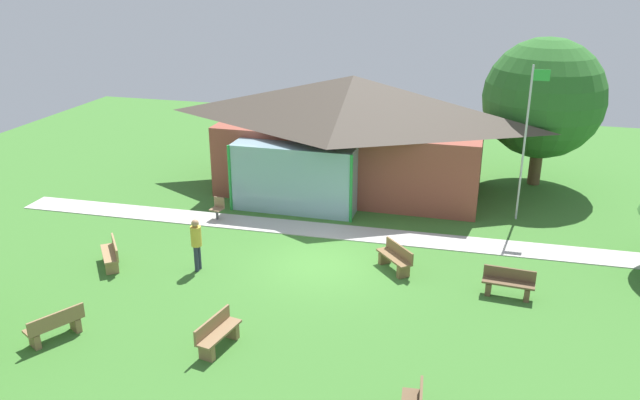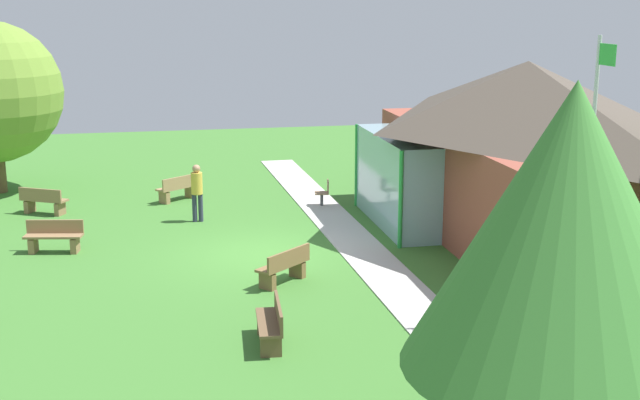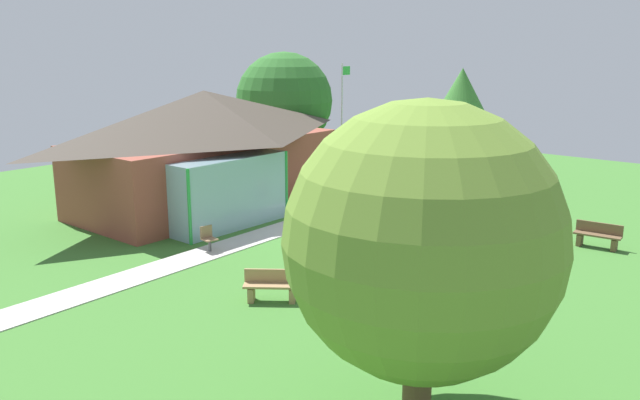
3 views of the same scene
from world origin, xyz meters
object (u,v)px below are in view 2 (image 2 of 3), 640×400
(patio_chair_west, at_px, (324,194))
(tree_east_hedge, at_px, (567,230))
(flagpole, at_px, (591,172))
(bench_mid_left, at_px, (178,189))
(bench_mid_right, at_px, (272,325))
(bench_rear_near_path, at_px, (284,267))
(bench_front_center, at_px, (54,237))
(pavilion, at_px, (518,145))
(visitor_strolling_lawn, at_px, (197,188))
(bench_front_left, at_px, (43,202))

(patio_chair_west, xyz_separation_m, tree_east_hedge, (16.48, -0.35, 3.31))
(flagpole, distance_m, tree_east_hedge, 6.43)
(bench_mid_left, relative_size, bench_mid_right, 0.95)
(flagpole, xyz_separation_m, patio_chair_west, (-11.03, -3.02, -2.80))
(bench_rear_near_path, relative_size, bench_mid_right, 0.93)
(bench_mid_right, bearing_deg, bench_front_center, 37.82)
(bench_rear_near_path, distance_m, bench_front_center, 6.67)
(pavilion, xyz_separation_m, flagpole, (6.97, -1.69, 0.69))
(bench_mid_right, relative_size, visitor_strolling_lawn, 0.88)
(bench_front_left, bearing_deg, bench_mid_left, 42.06)
(bench_mid_right, bearing_deg, patio_chair_west, -12.55)
(bench_mid_left, bearing_deg, bench_front_left, 155.40)
(patio_chair_west, bearing_deg, tree_east_hedge, -171.81)
(bench_front_left, xyz_separation_m, bench_mid_right, (11.42, 5.49, 0.00))
(bench_mid_right, relative_size, bench_front_center, 0.98)
(visitor_strolling_lawn, bearing_deg, pavilion, 162.21)
(flagpole, distance_m, bench_mid_left, 15.10)
(bench_rear_near_path, height_order, patio_chair_west, patio_chair_west)
(bench_front_left, xyz_separation_m, visitor_strolling_lawn, (1.85, 4.64, 0.62))
(bench_front_center, bearing_deg, tree_east_hedge, 131.25)
(bench_rear_near_path, distance_m, bench_front_left, 10.14)
(bench_mid_left, height_order, bench_mid_right, same)
(bench_rear_near_path, height_order, tree_east_hedge, tree_east_hedge)
(flagpole, height_order, bench_mid_right, flagpole)
(pavilion, bearing_deg, bench_front_center, -92.59)
(bench_mid_left, height_order, tree_east_hedge, tree_east_hedge)
(flagpole, relative_size, bench_front_left, 3.84)
(visitor_strolling_lawn, bearing_deg, flagpole, 126.43)
(patio_chair_west, relative_size, visitor_strolling_lawn, 0.49)
(bench_rear_near_path, xyz_separation_m, bench_mid_right, (3.48, -0.81, 0.00))
(bench_mid_left, bearing_deg, bench_front_center, -160.99)
(flagpole, bearing_deg, pavilion, 166.39)
(pavilion, height_order, bench_rear_near_path, pavilion)
(bench_front_left, relative_size, tree_east_hedge, 0.27)
(bench_mid_left, bearing_deg, pavilion, -69.58)
(bench_rear_near_path, xyz_separation_m, bench_mid_left, (-8.91, -2.12, 0.00))
(bench_rear_near_path, bearing_deg, bench_mid_right, -144.53)
(bench_front_center, bearing_deg, flagpole, 156.38)
(flagpole, height_order, bench_front_center, flagpole)
(bench_front_left, distance_m, tree_east_hedge, 19.45)
(flagpole, distance_m, patio_chair_west, 11.78)
(bench_rear_near_path, relative_size, tree_east_hedge, 0.25)
(pavilion, relative_size, bench_mid_right, 7.68)
(patio_chair_west, bearing_deg, pavilion, -121.35)
(bench_front_center, bearing_deg, bench_mid_right, 134.23)
(pavilion, bearing_deg, bench_mid_left, -121.94)
(bench_front_left, distance_m, visitor_strolling_lawn, 5.04)
(pavilion, height_order, visitor_strolling_lawn, pavilion)
(pavilion, bearing_deg, patio_chair_west, -130.76)
(pavilion, height_order, bench_mid_right, pavilion)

